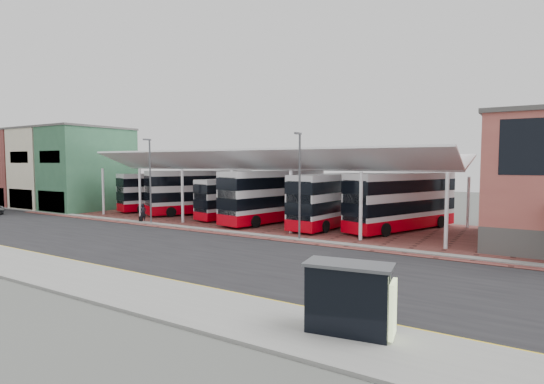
{
  "coord_description": "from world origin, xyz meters",
  "views": [
    {
      "loc": [
        16.91,
        -21.7,
        5.87
      ],
      "look_at": [
        -0.82,
        6.93,
        3.51
      ],
      "focal_mm": 28.0,
      "sensor_mm": 36.0,
      "label": 1
    }
  ],
  "objects_px": {
    "bus_5": "(401,202)",
    "bus_shelter": "(355,292)",
    "bus_1": "(200,192)",
    "bus_0": "(164,192)",
    "bus_4": "(333,200)",
    "pedestrian": "(143,213)",
    "bus_2": "(239,198)",
    "bus_3": "(274,197)"
  },
  "relations": [
    {
      "from": "bus_3",
      "to": "bus_5",
      "type": "height_order",
      "value": "bus_3"
    },
    {
      "from": "bus_4",
      "to": "bus_5",
      "type": "height_order",
      "value": "bus_5"
    },
    {
      "from": "bus_2",
      "to": "bus_3",
      "type": "xyz_separation_m",
      "value": [
        4.76,
        -0.69,
        0.44
      ]
    },
    {
      "from": "bus_0",
      "to": "bus_5",
      "type": "xyz_separation_m",
      "value": [
        28.74,
        -0.3,
        0.21
      ]
    },
    {
      "from": "bus_3",
      "to": "pedestrian",
      "type": "bearing_deg",
      "value": -134.72
    },
    {
      "from": "bus_0",
      "to": "bus_4",
      "type": "distance_m",
      "value": 22.94
    },
    {
      "from": "bus_0",
      "to": "bus_1",
      "type": "distance_m",
      "value": 6.2
    },
    {
      "from": "bus_2",
      "to": "bus_shelter",
      "type": "distance_m",
      "value": 31.24
    },
    {
      "from": "bus_0",
      "to": "bus_2",
      "type": "distance_m",
      "value": 12.16
    },
    {
      "from": "bus_1",
      "to": "bus_4",
      "type": "height_order",
      "value": "bus_1"
    },
    {
      "from": "bus_2",
      "to": "bus_3",
      "type": "relative_size",
      "value": 0.82
    },
    {
      "from": "bus_0",
      "to": "pedestrian",
      "type": "distance_m",
      "value": 10.78
    },
    {
      "from": "bus_5",
      "to": "bus_shelter",
      "type": "bearing_deg",
      "value": -56.83
    },
    {
      "from": "bus_0",
      "to": "bus_4",
      "type": "height_order",
      "value": "bus_4"
    },
    {
      "from": "bus_2",
      "to": "bus_shelter",
      "type": "relative_size",
      "value": 3.29
    },
    {
      "from": "bus_3",
      "to": "bus_shelter",
      "type": "height_order",
      "value": "bus_3"
    },
    {
      "from": "bus_3",
      "to": "bus_1",
      "type": "bearing_deg",
      "value": -174.63
    },
    {
      "from": "pedestrian",
      "to": "bus_shelter",
      "type": "xyz_separation_m",
      "value": [
        27.34,
        -15.18,
        0.64
      ]
    },
    {
      "from": "pedestrian",
      "to": "bus_4",
      "type": "bearing_deg",
      "value": -55.14
    },
    {
      "from": "bus_1",
      "to": "bus_5",
      "type": "xyz_separation_m",
      "value": [
        22.56,
        0.21,
        0.01
      ]
    },
    {
      "from": "bus_2",
      "to": "bus_5",
      "type": "xyz_separation_m",
      "value": [
        16.63,
        0.85,
        0.39
      ]
    },
    {
      "from": "bus_0",
      "to": "bus_1",
      "type": "xyz_separation_m",
      "value": [
        6.18,
        -0.51,
        0.2
      ]
    },
    {
      "from": "bus_0",
      "to": "bus_3",
      "type": "relative_size",
      "value": 0.89
    },
    {
      "from": "bus_5",
      "to": "pedestrian",
      "type": "xyz_separation_m",
      "value": [
        -22.6,
        -8.45,
        -1.52
      ]
    },
    {
      "from": "bus_0",
      "to": "bus_shelter",
      "type": "distance_m",
      "value": 41.16
    },
    {
      "from": "bus_2",
      "to": "bus_4",
      "type": "height_order",
      "value": "bus_4"
    },
    {
      "from": "bus_5",
      "to": "bus_shelter",
      "type": "relative_size",
      "value": 3.87
    },
    {
      "from": "bus_4",
      "to": "bus_shelter",
      "type": "distance_m",
      "value": 24.9
    },
    {
      "from": "bus_5",
      "to": "bus_4",
      "type": "bearing_deg",
      "value": -147.49
    },
    {
      "from": "bus_4",
      "to": "bus_5",
      "type": "relative_size",
      "value": 0.98
    },
    {
      "from": "bus_3",
      "to": "bus_5",
      "type": "xyz_separation_m",
      "value": [
        11.87,
        1.54,
        -0.05
      ]
    },
    {
      "from": "bus_3",
      "to": "bus_shelter",
      "type": "relative_size",
      "value": 3.99
    },
    {
      "from": "bus_0",
      "to": "bus_shelter",
      "type": "relative_size",
      "value": 3.55
    },
    {
      "from": "bus_0",
      "to": "bus_2",
      "type": "height_order",
      "value": "bus_0"
    },
    {
      "from": "bus_3",
      "to": "bus_4",
      "type": "xyz_separation_m",
      "value": [
        6.03,
        0.44,
        -0.11
      ]
    },
    {
      "from": "bus_shelter",
      "to": "bus_1",
      "type": "bearing_deg",
      "value": 130.5
    },
    {
      "from": "bus_2",
      "to": "bus_5",
      "type": "distance_m",
      "value": 16.66
    },
    {
      "from": "bus_shelter",
      "to": "bus_4",
      "type": "bearing_deg",
      "value": 106.29
    },
    {
      "from": "bus_0",
      "to": "bus_2",
      "type": "bearing_deg",
      "value": 14.0
    },
    {
      "from": "pedestrian",
      "to": "bus_shelter",
      "type": "relative_size",
      "value": 0.59
    },
    {
      "from": "bus_shelter",
      "to": "bus_3",
      "type": "bearing_deg",
      "value": 118.08
    },
    {
      "from": "bus_4",
      "to": "pedestrian",
      "type": "xyz_separation_m",
      "value": [
        -16.76,
        -7.35,
        -1.46
      ]
    }
  ]
}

